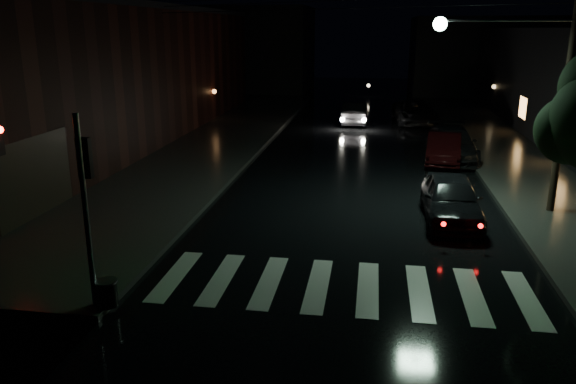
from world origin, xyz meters
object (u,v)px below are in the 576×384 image
at_px(parked_car_c, 451,144).
at_px(parked_car_a, 451,198).
at_px(parked_car_d, 415,112).
at_px(oncoming_car, 355,113).
at_px(parked_car_b, 444,148).

bearing_deg(parked_car_c, parked_car_a, -96.70).
xyz_separation_m(parked_car_d, oncoming_car, (-3.84, -0.80, -0.04)).
distance_m(parked_car_b, oncoming_car, 11.26).
xyz_separation_m(parked_car_c, oncoming_car, (-4.85, 9.64, -0.05)).
height_order(parked_car_c, oncoming_car, parked_car_c).
height_order(parked_car_a, parked_car_d, parked_car_d).
relative_size(parked_car_a, parked_car_c, 0.83).
bearing_deg(oncoming_car, parked_car_d, -167.80).
height_order(parked_car_b, parked_car_d, parked_car_d).
relative_size(parked_car_a, oncoming_car, 1.00).
bearing_deg(parked_car_d, parked_car_b, -92.23).
distance_m(parked_car_d, oncoming_car, 3.92).
bearing_deg(parked_car_a, parked_car_b, 85.69).
height_order(parked_car_c, parked_car_d, parked_car_c).
bearing_deg(parked_car_a, parked_car_d, 90.14).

